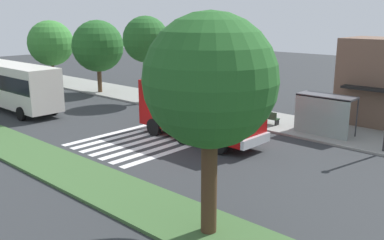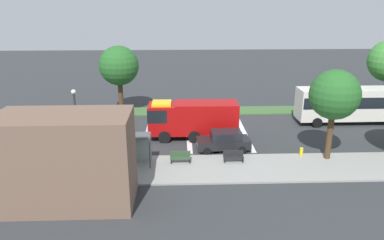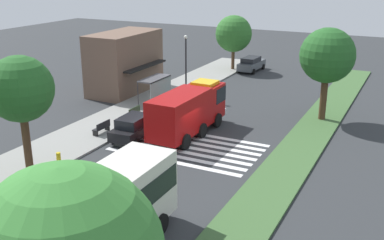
{
  "view_description": "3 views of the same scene",
  "coord_description": "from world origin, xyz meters",
  "px_view_note": "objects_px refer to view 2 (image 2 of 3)",
  "views": [
    {
      "loc": [
        18.13,
        -17.17,
        7.38
      ],
      "look_at": [
        1.86,
        0.65,
        1.35
      ],
      "focal_mm": 39.39,
      "sensor_mm": 36.0,
      "label": 1
    },
    {
      "loc": [
        3.18,
        33.54,
        12.47
      ],
      "look_at": [
        1.95,
        0.79,
        1.6
      ],
      "focal_mm": 34.64,
      "sensor_mm": 36.0,
      "label": 2
    },
    {
      "loc": [
        -27.37,
        -13.72,
        12.22
      ],
      "look_at": [
        0.52,
        0.23,
        1.7
      ],
      "focal_mm": 43.6,
      "sensor_mm": 36.0,
      "label": 3
    }
  ],
  "objects_px": {
    "fire_truck": "(190,118)",
    "fire_hydrant": "(301,152)",
    "bus_stop_shelter": "(128,142)",
    "median_tree_west": "(119,66)",
    "street_lamp": "(76,119)",
    "transit_bus": "(351,103)",
    "bench_west_of_shelter": "(233,156)",
    "sidewalk_tree_center": "(335,95)",
    "parked_car_west": "(224,141)",
    "bench_near_shelter": "(180,157)"
  },
  "relations": [
    {
      "from": "bus_stop_shelter",
      "to": "bench_west_of_shelter",
      "type": "relative_size",
      "value": 2.19
    },
    {
      "from": "sidewalk_tree_center",
      "to": "fire_truck",
      "type": "bearing_deg",
      "value": -26.09
    },
    {
      "from": "street_lamp",
      "to": "parked_car_west",
      "type": "bearing_deg",
      "value": -171.25
    },
    {
      "from": "street_lamp",
      "to": "sidewalk_tree_center",
      "type": "distance_m",
      "value": 19.92
    },
    {
      "from": "fire_truck",
      "to": "street_lamp",
      "type": "height_order",
      "value": "street_lamp"
    },
    {
      "from": "bench_near_shelter",
      "to": "parked_car_west",
      "type": "bearing_deg",
      "value": -145.21
    },
    {
      "from": "bench_near_shelter",
      "to": "fire_hydrant",
      "type": "xyz_separation_m",
      "value": [
        -9.89,
        -0.89,
        -0.1
      ]
    },
    {
      "from": "transit_bus",
      "to": "sidewalk_tree_center",
      "type": "distance_m",
      "value": 11.24
    },
    {
      "from": "fire_truck",
      "to": "street_lamp",
      "type": "xyz_separation_m",
      "value": [
        8.96,
        4.92,
        1.62
      ]
    },
    {
      "from": "fire_hydrant",
      "to": "bench_near_shelter",
      "type": "bearing_deg",
      "value": 5.15
    },
    {
      "from": "street_lamp",
      "to": "sidewalk_tree_center",
      "type": "height_order",
      "value": "sidewalk_tree_center"
    },
    {
      "from": "street_lamp",
      "to": "transit_bus",
      "type": "bearing_deg",
      "value": -161.4
    },
    {
      "from": "bus_stop_shelter",
      "to": "bench_near_shelter",
      "type": "relative_size",
      "value": 2.19
    },
    {
      "from": "street_lamp",
      "to": "median_tree_west",
      "type": "bearing_deg",
      "value": -96.11
    },
    {
      "from": "parked_car_west",
      "to": "bus_stop_shelter",
      "type": "distance_m",
      "value": 8.21
    },
    {
      "from": "bench_west_of_shelter",
      "to": "fire_hydrant",
      "type": "xyz_separation_m",
      "value": [
        -5.7,
        -0.89,
        -0.1
      ]
    },
    {
      "from": "bench_near_shelter",
      "to": "fire_hydrant",
      "type": "distance_m",
      "value": 9.93
    },
    {
      "from": "transit_bus",
      "to": "sidewalk_tree_center",
      "type": "xyz_separation_m",
      "value": [
        5.86,
        9.05,
        3.2
      ]
    },
    {
      "from": "bench_west_of_shelter",
      "to": "median_tree_west",
      "type": "xyz_separation_m",
      "value": [
        10.76,
        -13.99,
        4.74
      ]
    },
    {
      "from": "fire_hydrant",
      "to": "bus_stop_shelter",
      "type": "bearing_deg",
      "value": 3.62
    },
    {
      "from": "parked_car_west",
      "to": "bench_west_of_shelter",
      "type": "relative_size",
      "value": 2.88
    },
    {
      "from": "bus_stop_shelter",
      "to": "fire_hydrant",
      "type": "xyz_separation_m",
      "value": [
        -13.89,
        -0.88,
        -1.4
      ]
    },
    {
      "from": "fire_truck",
      "to": "transit_bus",
      "type": "height_order",
      "value": "transit_bus"
    },
    {
      "from": "street_lamp",
      "to": "bench_west_of_shelter",
      "type": "bearing_deg",
      "value": 176.28
    },
    {
      "from": "fire_truck",
      "to": "median_tree_west",
      "type": "distance_m",
      "value": 11.7
    },
    {
      "from": "sidewalk_tree_center",
      "to": "fire_hydrant",
      "type": "xyz_separation_m",
      "value": [
        1.96,
        -0.5,
        -4.88
      ]
    },
    {
      "from": "sidewalk_tree_center",
      "to": "median_tree_west",
      "type": "xyz_separation_m",
      "value": [
        18.42,
        -13.6,
        -0.04
      ]
    },
    {
      "from": "fire_hydrant",
      "to": "parked_car_west",
      "type": "bearing_deg",
      "value": -15.48
    },
    {
      "from": "fire_truck",
      "to": "parked_car_west",
      "type": "xyz_separation_m",
      "value": [
        -2.77,
        3.12,
        -1.06
      ]
    },
    {
      "from": "parked_car_west",
      "to": "median_tree_west",
      "type": "height_order",
      "value": "median_tree_west"
    },
    {
      "from": "transit_bus",
      "to": "median_tree_west",
      "type": "bearing_deg",
      "value": 169.13
    },
    {
      "from": "bus_stop_shelter",
      "to": "street_lamp",
      "type": "relative_size",
      "value": 0.61
    },
    {
      "from": "transit_bus",
      "to": "bench_near_shelter",
      "type": "bearing_deg",
      "value": -152.18
    },
    {
      "from": "bus_stop_shelter",
      "to": "bench_west_of_shelter",
      "type": "xyz_separation_m",
      "value": [
        -8.18,
        0.01,
        -1.3
      ]
    },
    {
      "from": "transit_bus",
      "to": "bench_near_shelter",
      "type": "relative_size",
      "value": 6.93
    },
    {
      "from": "sidewalk_tree_center",
      "to": "street_lamp",
      "type": "bearing_deg",
      "value": -1.16
    },
    {
      "from": "transit_bus",
      "to": "sidewalk_tree_center",
      "type": "relative_size",
      "value": 1.54
    },
    {
      "from": "fire_truck",
      "to": "fire_hydrant",
      "type": "distance_m",
      "value": 10.24
    },
    {
      "from": "bench_west_of_shelter",
      "to": "fire_hydrant",
      "type": "bearing_deg",
      "value": -171.11
    },
    {
      "from": "fire_truck",
      "to": "fire_hydrant",
      "type": "relative_size",
      "value": 12.03
    },
    {
      "from": "bus_stop_shelter",
      "to": "street_lamp",
      "type": "height_order",
      "value": "street_lamp"
    },
    {
      "from": "bus_stop_shelter",
      "to": "median_tree_west",
      "type": "xyz_separation_m",
      "value": [
        2.57,
        -13.98,
        3.44
      ]
    },
    {
      "from": "bench_near_shelter",
      "to": "median_tree_west",
      "type": "bearing_deg",
      "value": -64.84
    },
    {
      "from": "street_lamp",
      "to": "bench_near_shelter",
      "type": "bearing_deg",
      "value": 174.34
    },
    {
      "from": "fire_truck",
      "to": "fire_hydrant",
      "type": "height_order",
      "value": "fire_truck"
    },
    {
      "from": "bench_west_of_shelter",
      "to": "street_lamp",
      "type": "distance_m",
      "value": 12.55
    },
    {
      "from": "transit_bus",
      "to": "bus_stop_shelter",
      "type": "bearing_deg",
      "value": -156.77
    },
    {
      "from": "bus_stop_shelter",
      "to": "median_tree_west",
      "type": "relative_size",
      "value": 0.47
    },
    {
      "from": "street_lamp",
      "to": "fire_hydrant",
      "type": "distance_m",
      "value": 18.14
    },
    {
      "from": "fire_truck",
      "to": "parked_car_west",
      "type": "height_order",
      "value": "fire_truck"
    }
  ]
}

